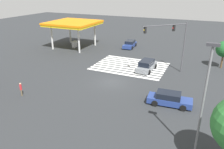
# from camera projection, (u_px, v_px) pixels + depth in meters

# --- Properties ---
(ground_plane) EXTENTS (134.80, 134.80, 0.00)m
(ground_plane) POSITION_uv_depth(u_px,v_px,m) (112.00, 82.00, 29.39)
(ground_plane) COLOR #2B2D30
(crosswalk_markings) EXTENTS (11.34, 8.20, 0.01)m
(crosswalk_markings) POSITION_uv_depth(u_px,v_px,m) (130.00, 66.00, 35.35)
(crosswalk_markings) COLOR silver
(crosswalk_markings) RESTS_ON ground_plane
(traffic_signal_mast) EXTENTS (4.98, 4.98, 7.41)m
(traffic_signal_mast) POSITION_uv_depth(u_px,v_px,m) (173.00, 38.00, 30.42)
(traffic_signal_mast) COLOR #47474C
(traffic_signal_mast) RESTS_ON ground_plane
(car_0) EXTENTS (2.36, 4.83, 1.46)m
(car_0) POSITION_uv_depth(u_px,v_px,m) (130.00, 44.00, 46.18)
(car_0) COLOR navy
(car_0) RESTS_ON ground_plane
(car_1) EXTENTS (2.36, 4.93, 1.61)m
(car_1) POSITION_uv_depth(u_px,v_px,m) (147.00, 65.00, 33.35)
(car_1) COLOR gray
(car_1) RESTS_ON ground_plane
(car_2) EXTENTS (4.82, 2.25, 1.44)m
(car_2) POSITION_uv_depth(u_px,v_px,m) (169.00, 99.00, 23.52)
(car_2) COLOR navy
(car_2) RESTS_ON ground_plane
(gas_station_canopy) EXTENTS (9.35, 9.35, 5.39)m
(gas_station_canopy) POSITION_uv_depth(u_px,v_px,m) (73.00, 24.00, 44.70)
(gas_station_canopy) COLOR yellow
(gas_station_canopy) RESTS_ON ground_plane
(pedestrian) EXTENTS (0.41, 0.41, 1.63)m
(pedestrian) POSITION_uv_depth(u_px,v_px,m) (21.00, 89.00, 25.42)
(pedestrian) COLOR brown
(pedestrian) RESTS_ON ground_plane
(street_light_pole_b) EXTENTS (0.80, 0.36, 8.73)m
(street_light_pole_b) POSITION_uv_depth(u_px,v_px,m) (204.00, 95.00, 14.60)
(street_light_pole_b) COLOR slate
(street_light_pole_b) RESTS_ON ground_plane
(tree_corner_b) EXTENTS (2.49, 2.49, 4.32)m
(tree_corner_b) POSITION_uv_depth(u_px,v_px,m) (224.00, 49.00, 33.43)
(tree_corner_b) COLOR brown
(tree_corner_b) RESTS_ON ground_plane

